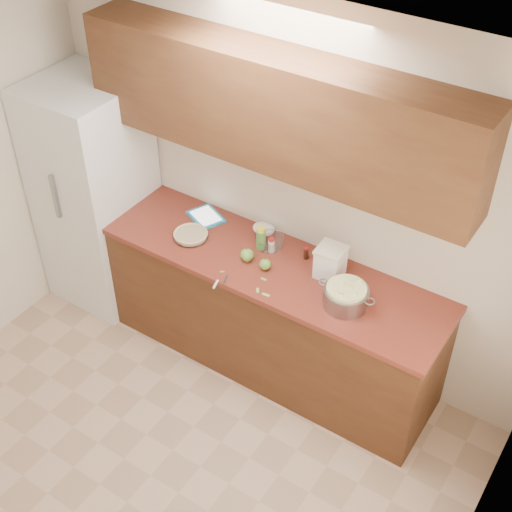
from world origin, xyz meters
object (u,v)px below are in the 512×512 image
Objects in this scene: colander at (346,296)px; tablet at (206,217)px; flour_canister at (330,262)px; pie at (191,235)px.

colander is 1.23× the size of tablet.
flour_canister is 1.04m from tablet.
pie is 0.80× the size of tablet.
colander is 1.74× the size of flour_canister.
flour_canister is at bearing 138.96° from colander.
flour_canister reaches higher than colander.
pie is 1.01m from flour_canister.
pie is at bearing 179.55° from colander.
colander is 1.27m from tablet.
tablet is at bearing 168.83° from colander.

